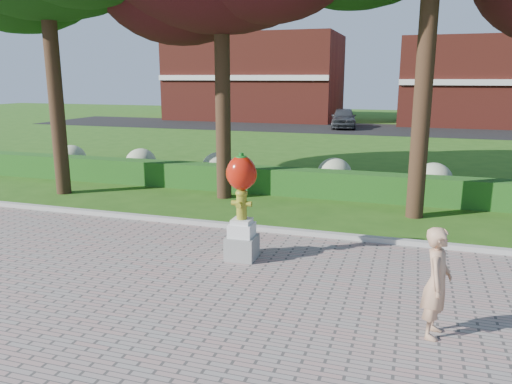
% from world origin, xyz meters
% --- Properties ---
extents(ground, '(100.00, 100.00, 0.00)m').
position_xyz_m(ground, '(0.00, 0.00, 0.00)').
color(ground, '#285515').
rests_on(ground, ground).
extents(curb, '(40.00, 0.18, 0.15)m').
position_xyz_m(curb, '(0.00, 3.00, 0.07)').
color(curb, '#ADADA5').
rests_on(curb, ground).
extents(lawn_hedge, '(24.00, 0.70, 0.80)m').
position_xyz_m(lawn_hedge, '(0.00, 7.00, 0.40)').
color(lawn_hedge, '#174F16').
rests_on(lawn_hedge, ground).
extents(hydrangea_row, '(20.10, 1.10, 0.99)m').
position_xyz_m(hydrangea_row, '(0.57, 8.00, 0.55)').
color(hydrangea_row, '#9DA981').
rests_on(hydrangea_row, ground).
extents(street, '(50.00, 8.00, 0.02)m').
position_xyz_m(street, '(0.00, 28.00, 0.01)').
color(street, black).
rests_on(street, ground).
extents(building_left, '(14.00, 8.00, 7.00)m').
position_xyz_m(building_left, '(-10.00, 34.00, 3.50)').
color(building_left, maroon).
rests_on(building_left, ground).
extents(building_right, '(12.00, 8.00, 6.40)m').
position_xyz_m(building_right, '(8.00, 34.00, 3.20)').
color(building_right, maroon).
rests_on(building_right, ground).
extents(hydrant_sculpture, '(0.62, 0.59, 2.11)m').
position_xyz_m(hydrant_sculpture, '(0.27, 1.15, 1.16)').
color(hydrant_sculpture, gray).
rests_on(hydrant_sculpture, walkway).
extents(woman, '(0.46, 0.62, 1.56)m').
position_xyz_m(woman, '(3.81, -0.89, 0.82)').
color(woman, tan).
rests_on(woman, walkway).
extents(parked_car, '(2.25, 4.37, 1.42)m').
position_xyz_m(parked_car, '(-1.56, 28.13, 0.73)').
color(parked_car, '#383B3F').
rests_on(parked_car, street).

